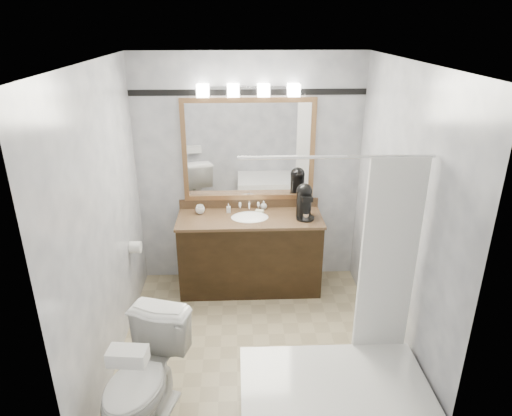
# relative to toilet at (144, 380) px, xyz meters

# --- Properties ---
(room) EXTENTS (2.42, 2.62, 2.52)m
(room) POSITION_rel_toilet_xyz_m (0.81, 0.83, 0.84)
(room) COLOR tan
(room) RESTS_ON ground
(vanity) EXTENTS (1.53, 0.58, 0.97)m
(vanity) POSITION_rel_toilet_xyz_m (0.81, 1.85, 0.03)
(vanity) COLOR black
(vanity) RESTS_ON ground
(mirror) EXTENTS (1.40, 0.04, 1.10)m
(mirror) POSITION_rel_toilet_xyz_m (0.81, 2.11, 1.09)
(mirror) COLOR #9E7047
(mirror) RESTS_ON room
(vanity_light_bar) EXTENTS (1.02, 0.14, 0.12)m
(vanity_light_bar) POSITION_rel_toilet_xyz_m (0.81, 2.06, 1.72)
(vanity_light_bar) COLOR silver
(vanity_light_bar) RESTS_ON room
(accent_stripe) EXTENTS (2.40, 0.01, 0.06)m
(accent_stripe) POSITION_rel_toilet_xyz_m (0.81, 2.12, 1.69)
(accent_stripe) COLOR black
(accent_stripe) RESTS_ON room
(bathtub) EXTENTS (1.30, 0.75, 1.96)m
(bathtub) POSITION_rel_toilet_xyz_m (1.36, -0.07, -0.13)
(bathtub) COLOR white
(bathtub) RESTS_ON ground
(tp_roll) EXTENTS (0.11, 0.12, 0.12)m
(tp_roll) POSITION_rel_toilet_xyz_m (-0.33, 1.50, 0.29)
(tp_roll) COLOR white
(tp_roll) RESTS_ON room
(toilet) EXTENTS (0.68, 0.91, 0.82)m
(toilet) POSITION_rel_toilet_xyz_m (0.00, 0.00, 0.00)
(toilet) COLOR white
(toilet) RESTS_ON ground
(tissue_box) EXTENTS (0.25, 0.16, 0.10)m
(tissue_box) POSITION_rel_toilet_xyz_m (-0.00, -0.29, 0.46)
(tissue_box) COLOR white
(tissue_box) RESTS_ON toilet
(coffee_maker) EXTENTS (0.19, 0.24, 0.37)m
(coffee_maker) POSITION_rel_toilet_xyz_m (1.38, 1.83, 0.63)
(coffee_maker) COLOR black
(coffee_maker) RESTS_ON vanity
(cup_left) EXTENTS (0.11, 0.11, 0.08)m
(cup_left) POSITION_rel_toilet_xyz_m (0.28, 1.97, 0.48)
(cup_left) COLOR white
(cup_left) RESTS_ON vanity
(cup_right) EXTENTS (0.08, 0.08, 0.07)m
(cup_right) POSITION_rel_toilet_xyz_m (0.28, 2.03, 0.47)
(cup_right) COLOR white
(cup_right) RESTS_ON vanity
(soap_bottle_a) EXTENTS (0.04, 0.05, 0.10)m
(soap_bottle_a) POSITION_rel_toilet_xyz_m (0.59, 1.99, 0.49)
(soap_bottle_a) COLOR white
(soap_bottle_a) RESTS_ON vanity
(soap_bottle_b) EXTENTS (0.09, 0.09, 0.09)m
(soap_bottle_b) POSITION_rel_toilet_xyz_m (0.97, 2.06, 0.49)
(soap_bottle_b) COLOR white
(soap_bottle_b) RESTS_ON vanity
(soap_bar) EXTENTS (0.10, 0.08, 0.03)m
(soap_bar) POSITION_rel_toilet_xyz_m (0.92, 1.97, 0.45)
(soap_bar) COLOR beige
(soap_bar) RESTS_ON vanity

